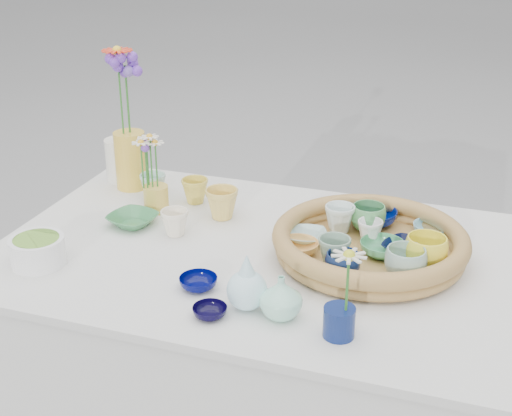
% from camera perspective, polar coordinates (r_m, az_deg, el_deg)
% --- Properties ---
extents(wicker_tray, '(0.47, 0.47, 0.08)m').
position_cam_1_polar(wicker_tray, '(1.74, 9.09, -2.83)').
color(wicker_tray, brown).
rests_on(wicker_tray, display_table).
extents(tray_ceramic_0, '(0.14, 0.14, 0.04)m').
position_cam_1_polar(tray_ceramic_0, '(1.88, 9.28, -0.72)').
color(tray_ceramic_0, '#01126D').
rests_on(tray_ceramic_0, wicker_tray).
extents(tray_ceramic_1, '(0.14, 0.14, 0.03)m').
position_cam_1_polar(tray_ceramic_1, '(1.75, 11.94, -3.20)').
color(tray_ceramic_1, black).
rests_on(tray_ceramic_1, wicker_tray).
extents(tray_ceramic_2, '(0.12, 0.12, 0.08)m').
position_cam_1_polar(tray_ceramic_2, '(1.68, 13.43, -3.47)').
color(tray_ceramic_2, yellow).
rests_on(tray_ceramic_2, wicker_tray).
extents(tray_ceramic_3, '(0.12, 0.12, 0.03)m').
position_cam_1_polar(tray_ceramic_3, '(1.73, 10.06, -3.21)').
color(tray_ceramic_3, '#4CA96D').
rests_on(tray_ceramic_3, wicker_tray).
extents(tray_ceramic_4, '(0.08, 0.08, 0.07)m').
position_cam_1_polar(tray_ceramic_4, '(1.66, 6.27, -3.53)').
color(tray_ceramic_4, gray).
rests_on(tray_ceramic_4, wicker_tray).
extents(tray_ceramic_5, '(0.12, 0.12, 0.02)m').
position_cam_1_polar(tray_ceramic_5, '(1.78, 4.07, -2.29)').
color(tray_ceramic_5, '#A4CBC6').
rests_on(tray_ceramic_5, wicker_tray).
extents(tray_ceramic_6, '(0.10, 0.10, 0.07)m').
position_cam_1_polar(tray_ceramic_6, '(1.82, 6.71, -0.87)').
color(tray_ceramic_6, white).
rests_on(tray_ceramic_6, wicker_tray).
extents(tray_ceramic_7, '(0.07, 0.07, 0.06)m').
position_cam_1_polar(tray_ceramic_7, '(1.78, 9.10, -1.87)').
color(tray_ceramic_7, white).
rests_on(tray_ceramic_7, wicker_tray).
extents(tray_ceramic_8, '(0.11, 0.11, 0.03)m').
position_cam_1_polar(tray_ceramic_8, '(1.86, 13.86, -1.69)').
color(tray_ceramic_8, '#96DEFF').
rests_on(tray_ceramic_8, wicker_tray).
extents(tray_ceramic_9, '(0.10, 0.10, 0.06)m').
position_cam_1_polar(tray_ceramic_9, '(1.61, 6.92, -4.60)').
color(tray_ceramic_9, '#0F204C').
rests_on(tray_ceramic_9, wicker_tray).
extents(tray_ceramic_10, '(0.12, 0.12, 0.03)m').
position_cam_1_polar(tray_ceramic_10, '(1.71, 3.41, -3.19)').
color(tray_ceramic_10, '#FBB65E').
rests_on(tray_ceramic_10, wicker_tray).
extents(tray_ceramic_11, '(0.10, 0.10, 0.07)m').
position_cam_1_polar(tray_ceramic_11, '(1.63, 11.86, -4.38)').
color(tray_ceramic_11, '#94B9AC').
rests_on(tray_ceramic_11, wicker_tray).
extents(tray_ceramic_12, '(0.11, 0.11, 0.07)m').
position_cam_1_polar(tray_ceramic_12, '(1.84, 8.97, -0.81)').
color(tray_ceramic_12, '#509A5A').
rests_on(tray_ceramic_12, wicker_tray).
extents(loose_ceramic_0, '(0.08, 0.08, 0.07)m').
position_cam_1_polar(loose_ceramic_0, '(2.03, -4.90, 1.38)').
color(loose_ceramic_0, gold).
rests_on(loose_ceramic_0, display_table).
extents(loose_ceramic_1, '(0.10, 0.10, 0.08)m').
position_cam_1_polar(loose_ceramic_1, '(1.93, -2.75, 0.35)').
color(loose_ceramic_1, '#E7C45B').
rests_on(loose_ceramic_1, display_table).
extents(loose_ceramic_2, '(0.15, 0.15, 0.03)m').
position_cam_1_polar(loose_ceramic_2, '(1.92, -9.83, -0.94)').
color(loose_ceramic_2, '#39814B').
rests_on(loose_ceramic_2, display_table).
extents(loose_ceramic_3, '(0.07, 0.07, 0.07)m').
position_cam_1_polar(loose_ceramic_3, '(1.85, -6.50, -1.17)').
color(loose_ceramic_3, white).
rests_on(loose_ceramic_3, display_table).
extents(loose_ceramic_4, '(0.11, 0.11, 0.03)m').
position_cam_1_polar(loose_ceramic_4, '(1.61, -4.63, -5.98)').
color(loose_ceramic_4, '#010548').
rests_on(loose_ceramic_4, display_table).
extents(loose_ceramic_5, '(0.10, 0.10, 0.07)m').
position_cam_1_polar(loose_ceramic_5, '(2.09, -8.23, 1.79)').
color(loose_ceramic_5, '#A9D0C1').
rests_on(loose_ceramic_5, display_table).
extents(loose_ceramic_6, '(0.08, 0.08, 0.02)m').
position_cam_1_polar(loose_ceramic_6, '(1.51, -3.71, -8.28)').
color(loose_ceramic_6, black).
rests_on(loose_ceramic_6, display_table).
extents(fluted_bowl, '(0.14, 0.14, 0.07)m').
position_cam_1_polar(fluted_bowl, '(1.77, -17.07, -3.31)').
color(fluted_bowl, white).
rests_on(fluted_bowl, display_table).
extents(bud_vase_paleblue, '(0.11, 0.11, 0.13)m').
position_cam_1_polar(bud_vase_paleblue, '(1.50, -0.74, -5.83)').
color(bud_vase_paleblue, '#C2F2FC').
rests_on(bud_vase_paleblue, display_table).
extents(bud_vase_seafoam, '(0.11, 0.11, 0.09)m').
position_cam_1_polar(bud_vase_seafoam, '(1.49, 2.01, -7.12)').
color(bud_vase_seafoam, '#A1E8CA').
rests_on(bud_vase_seafoam, display_table).
extents(bud_vase_cobalt, '(0.08, 0.08, 0.06)m').
position_cam_1_polar(bud_vase_cobalt, '(1.44, 6.66, -9.04)').
color(bud_vase_cobalt, navy).
rests_on(bud_vase_cobalt, display_table).
extents(single_daisy, '(0.10, 0.10, 0.14)m').
position_cam_1_polar(single_daisy, '(1.39, 7.33, -5.99)').
color(single_daisy, silver).
rests_on(single_daisy, bud_vase_cobalt).
extents(tall_vase_yellow, '(0.12, 0.12, 0.17)m').
position_cam_1_polar(tall_vase_yellow, '(2.15, -10.00, 3.79)').
color(tall_vase_yellow, yellow).
rests_on(tall_vase_yellow, display_table).
extents(gerbera, '(0.13, 0.13, 0.26)m').
position_cam_1_polar(gerbera, '(2.08, -10.80, 9.03)').
color(gerbera, '#F84022').
rests_on(gerbera, tall_vase_yellow).
extents(hydrangea, '(0.09, 0.09, 0.28)m').
position_cam_1_polar(hydrangea, '(2.09, -10.24, 8.54)').
color(hydrangea, purple).
rests_on(hydrangea, tall_vase_yellow).
extents(white_pitcher, '(0.16, 0.14, 0.13)m').
position_cam_1_polar(white_pitcher, '(2.22, -10.71, 3.83)').
color(white_pitcher, white).
rests_on(white_pitcher, display_table).
extents(daisy_cup, '(0.07, 0.07, 0.07)m').
position_cam_1_polar(daisy_cup, '(1.99, -7.99, 0.76)').
color(daisy_cup, gold).
rests_on(daisy_cup, display_table).
extents(daisy_posy, '(0.08, 0.08, 0.15)m').
position_cam_1_polar(daisy_posy, '(1.95, -8.64, 3.73)').
color(daisy_posy, white).
rests_on(daisy_posy, daisy_cup).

